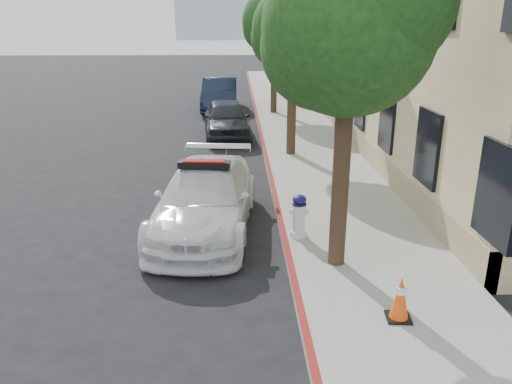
{
  "coord_description": "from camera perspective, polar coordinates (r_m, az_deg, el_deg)",
  "views": [
    {
      "loc": [
        1.11,
        -10.21,
        4.36
      ],
      "look_at": [
        1.49,
        -0.43,
        1.0
      ],
      "focal_mm": 35.0,
      "sensor_mm": 36.0,
      "label": 1
    }
  ],
  "objects": [
    {
      "name": "ground",
      "position": [
        11.16,
        -7.75,
        -4.24
      ],
      "size": [
        120.0,
        120.0,
        0.0
      ],
      "primitive_type": "plane",
      "color": "black",
      "rests_on": "ground"
    },
    {
      "name": "tree_mid",
      "position": [
        16.3,
        4.42,
        18.2
      ],
      "size": [
        2.77,
        2.64,
        5.43
      ],
      "color": "black",
      "rests_on": "sidewalk"
    },
    {
      "name": "sidewalk",
      "position": [
        20.81,
        4.75,
        7.01
      ],
      "size": [
        3.2,
        50.0,
        0.15
      ],
      "primitive_type": "cube",
      "color": "gray",
      "rests_on": "ground"
    },
    {
      "name": "building",
      "position": [
        26.48,
        16.56,
        19.62
      ],
      "size": [
        8.0,
        36.0,
        10.0
      ],
      "primitive_type": "cube",
      "color": "tan",
      "rests_on": "ground"
    },
    {
      "name": "parked_car_mid",
      "position": [
        19.73,
        -3.37,
        8.32
      ],
      "size": [
        2.03,
        4.39,
        1.46
      ],
      "primitive_type": "imported",
      "rotation": [
        0.0,
        0.0,
        0.07
      ],
      "color": "#202328",
      "rests_on": "ground"
    },
    {
      "name": "police_car",
      "position": [
        10.88,
        -5.79,
        -0.73
      ],
      "size": [
        2.44,
        5.05,
        1.57
      ],
      "rotation": [
        0.0,
        0.0,
        -0.09
      ],
      "color": "white",
      "rests_on": "ground"
    },
    {
      "name": "tree_far",
      "position": [
        24.26,
        2.21,
        19.01
      ],
      "size": [
        3.1,
        3.0,
        5.81
      ],
      "color": "black",
      "rests_on": "sidewalk"
    },
    {
      "name": "curb_strip",
      "position": [
        20.68,
        0.48,
        7.0
      ],
      "size": [
        0.12,
        50.0,
        0.15
      ],
      "primitive_type": "cube",
      "color": "maroon",
      "rests_on": "ground"
    },
    {
      "name": "fire_hydrant",
      "position": [
        10.22,
        4.94,
        -2.78
      ],
      "size": [
        0.38,
        0.35,
        0.9
      ],
      "rotation": [
        0.0,
        0.0,
        -0.28
      ],
      "color": "silver",
      "rests_on": "sidewalk"
    },
    {
      "name": "traffic_cone",
      "position": [
        7.81,
        16.16,
        -11.59
      ],
      "size": [
        0.4,
        0.4,
        0.69
      ],
      "rotation": [
        0.0,
        0.0,
        -0.1
      ],
      "color": "black",
      "rests_on": "sidewalk"
    },
    {
      "name": "tree_near",
      "position": [
        8.4,
        10.86,
        18.04
      ],
      "size": [
        2.92,
        2.82,
        5.62
      ],
      "color": "black",
      "rests_on": "sidewalk"
    },
    {
      "name": "parked_car_far",
      "position": [
        25.98,
        -4.15,
        11.07
      ],
      "size": [
        1.75,
        4.95,
        1.63
      ],
      "primitive_type": "imported",
      "rotation": [
        0.0,
        0.0,
        -0.0
      ],
      "color": "#141C32",
      "rests_on": "ground"
    }
  ]
}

